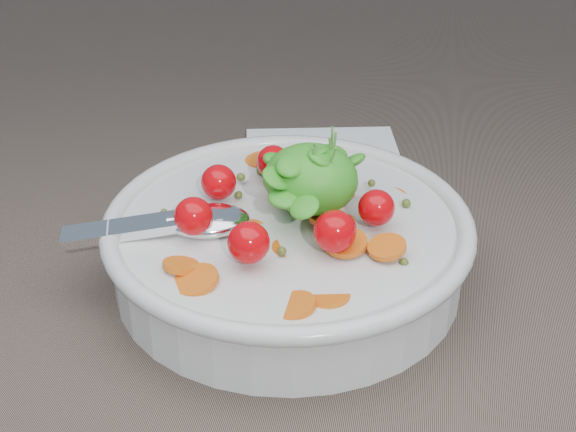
# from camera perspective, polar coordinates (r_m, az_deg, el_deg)

# --- Properties ---
(ground) EXTENTS (6.00, 6.00, 0.00)m
(ground) POSITION_cam_1_polar(r_m,az_deg,el_deg) (0.61, -2.49, -4.71)
(ground) COLOR brown
(ground) RESTS_ON ground
(bowl) EXTENTS (0.29, 0.27, 0.12)m
(bowl) POSITION_cam_1_polar(r_m,az_deg,el_deg) (0.60, 0.00, -1.83)
(bowl) COLOR silver
(bowl) RESTS_ON ground
(napkin) EXTENTS (0.17, 0.16, 0.01)m
(napkin) POSITION_cam_1_polar(r_m,az_deg,el_deg) (0.78, 2.54, 4.05)
(napkin) COLOR white
(napkin) RESTS_ON ground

